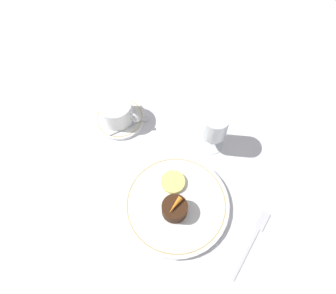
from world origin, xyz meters
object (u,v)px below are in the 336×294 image
Objects in this scene: fork at (254,237)px; dinner_plate at (176,204)px; coffee_cup at (116,111)px; wine_glass at (215,127)px; dessert_cake at (175,209)px.

dinner_plate is at bearing -178.34° from fork.
wine_glass is (0.26, 0.04, 0.04)m from coffee_cup.
coffee_cup is at bearing 144.60° from dessert_cake.
fork is 3.01× the size of dessert_cake.
wine_glass reaches higher than dinner_plate.
coffee_cup is 0.27m from wine_glass.
fork is (0.18, -0.19, -0.08)m from wine_glass.
coffee_cup is 0.48m from fork.
wine_glass reaches higher than dessert_cake.
dessert_cake is at bearing -92.97° from wine_glass.
coffee_cup reaches higher than fork.
dinner_plate is 1.41× the size of fork.
coffee_cup is (-0.25, 0.16, 0.04)m from dinner_plate.
dinner_plate is at bearing -94.43° from wine_glass.
dinner_plate reaches higher than fork.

